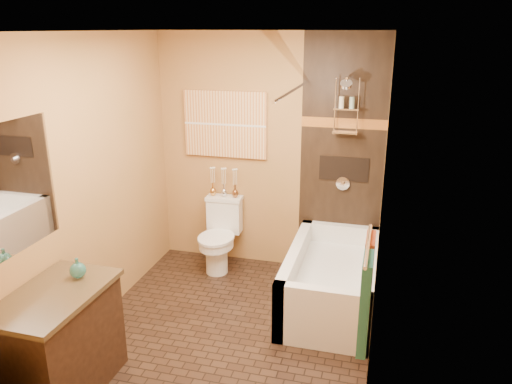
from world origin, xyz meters
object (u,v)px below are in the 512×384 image
(toilet, at_px, (220,235))
(vanity, at_px, (59,343))
(sunset_painting, at_px, (225,124))
(bathtub, at_px, (331,284))

(toilet, relative_size, vanity, 0.84)
(sunset_painting, height_order, vanity, sunset_painting)
(sunset_painting, distance_m, vanity, 2.71)
(bathtub, bearing_deg, toilet, 159.74)
(sunset_painting, xyz_separation_m, toilet, (-0.00, -0.26, -1.16))
(vanity, bearing_deg, bathtub, 45.54)
(sunset_painting, xyz_separation_m, vanity, (-0.46, -2.42, -1.15))
(sunset_painting, bearing_deg, bathtub, -29.82)
(toilet, height_order, vanity, vanity)
(toilet, bearing_deg, bathtub, -22.59)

